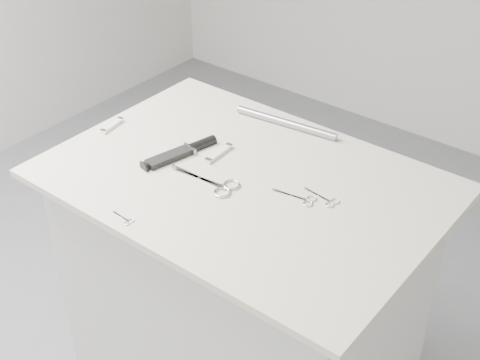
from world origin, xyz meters
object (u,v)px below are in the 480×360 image
Objects in this scene: embroidery_scissors_b at (326,200)px; sheathed_knife at (184,151)px; pocket_knife_a at (219,153)px; large_shears at (217,185)px; plinth at (243,309)px; tiny_scissors at (125,219)px; pocket_knife_b at (112,125)px; embroidery_scissors_a at (301,199)px; metal_rail at (286,123)px.

sheathed_knife reaches higher than embroidery_scissors_b.
pocket_knife_a reaches higher than embroidery_scissors_b.
large_shears is 1.85× the size of pocket_knife_a.
plinth is 0.57m from tiny_scissors.
embroidery_scissors_b is 0.48m from tiny_scissors.
tiny_scissors is 0.44m from pocket_knife_b.
pocket_knife_a is (-0.01, 0.35, 0.01)m from tiny_scissors.
large_shears reaches higher than embroidery_scissors_a.
large_shears reaches higher than tiny_scissors.
tiny_scissors is at bearing -94.01° from metal_rail.
tiny_scissors is at bearing 178.72° from pocket_knife_a.
embroidery_scissors_b is 1.54× the size of tiny_scissors.
embroidery_scissors_a is 0.36× the size of metal_rail.
pocket_knife_a is at bearing 124.13° from large_shears.
pocket_knife_b reaches higher than large_shears.
plinth is 9.76× the size of pocket_knife_b.
pocket_knife_a is at bearing 95.09° from tiny_scissors.
metal_rail is (0.04, 0.59, 0.01)m from tiny_scissors.
embroidery_scissors_b is at bearing -68.70° from sheathed_knife.
embroidery_scissors_a is 0.29m from pocket_knife_a.
large_shears is at bearing -83.90° from metal_rail.
embroidery_scissors_b is at bearing 21.65° from large_shears.
pocket_knife_a is at bearing -101.94° from metal_rail.
embroidery_scissors_b and tiny_scissors have the same top height.
pocket_knife_b is (-0.34, -0.07, -0.00)m from pocket_knife_a.
sheathed_knife reaches higher than pocket_knife_b.
plinth is 2.82× the size of metal_rail.
plinth is at bearing -160.21° from embroidery_scissors_b.
embroidery_scissors_b is 0.32× the size of metal_rail.
pocket_knife_a is at bearing -172.17° from embroidery_scissors_b.
metal_rail is (-0.28, 0.24, 0.01)m from embroidery_scissors_b.
sheathed_knife reaches higher than plinth.
embroidery_scissors_b reaches higher than plinth.
metal_rail is (0.39, 0.31, 0.00)m from pocket_knife_b.
pocket_knife_b is (-0.43, 0.04, 0.00)m from large_shears.
sheathed_knife is (-0.41, -0.06, 0.01)m from embroidery_scissors_b.
plinth is 8.52× the size of pocket_knife_a.
pocket_knife_a reaches higher than tiny_scissors.
large_shears is at bearing -104.68° from pocket_knife_b.
embroidery_scissors_a is at bearing -137.69° from embroidery_scissors_b.
tiny_scissors is (-0.33, -0.36, -0.00)m from embroidery_scissors_b.
embroidery_scissors_a is 1.23× the size of pocket_knife_b.
plinth is at bearing -74.10° from sheathed_knife.
plinth is 0.48m from large_shears.
pocket_knife_b is 0.29× the size of metal_rail.
large_shears is 0.61× the size of metal_rail.
large_shears is 2.12× the size of pocket_knife_b.
pocket_knife_b reaches higher than tiny_scissors.
embroidery_scissors_a is at bearing -72.93° from sheathed_knife.
embroidery_scissors_b is 0.68m from pocket_knife_b.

